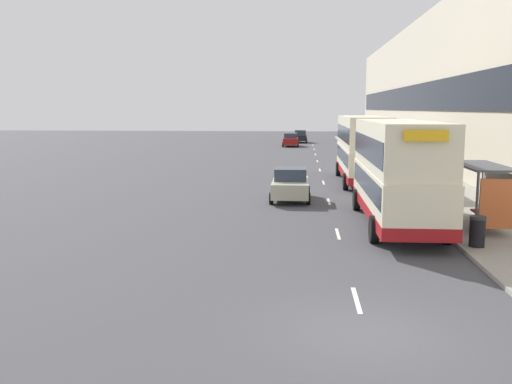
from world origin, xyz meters
TOP-DOWN VIEW (x-y plane):
  - ground_plane at (0.00, 0.00)m, footprint 220.00×220.00m
  - pavement at (6.50, 38.50)m, footprint 5.00×93.00m
  - terrace_facade at (10.49, 38.50)m, footprint 3.10×93.00m
  - lane_mark_0 at (0.00, 2.19)m, footprint 0.12×2.00m
  - lane_mark_1 at (0.00, 9.90)m, footprint 0.12×2.00m
  - lane_mark_2 at (0.00, 17.60)m, footprint 0.12×2.00m
  - lane_mark_3 at (0.00, 25.31)m, footprint 0.12×2.00m
  - lane_mark_4 at (0.00, 33.01)m, footprint 0.12×2.00m
  - lane_mark_5 at (0.00, 40.71)m, footprint 0.12×2.00m
  - lane_mark_6 at (0.00, 48.42)m, footprint 0.12×2.00m
  - lane_mark_7 at (0.00, 56.12)m, footprint 0.12×2.00m
  - lane_mark_8 at (0.00, 63.83)m, footprint 0.12×2.00m
  - bus_shelter at (5.77, 10.69)m, footprint 1.60×4.20m
  - double_decker_bus_near at (2.47, 11.75)m, footprint 2.85×10.39m
  - double_decker_bus_ahead at (2.46, 25.51)m, footprint 2.85×11.07m
  - car_0 at (-2.00, 17.94)m, footprint 2.07×4.10m
  - car_1 at (-2.88, 61.32)m, footprint 2.07×4.52m
  - car_2 at (-1.68, 69.65)m, footprint 1.95×4.17m
  - pedestrian_at_shelter at (6.54, 12.23)m, footprint 0.32×0.32m
  - litter_bin at (4.55, 7.67)m, footprint 0.55×0.55m

SIDE VIEW (x-z plane):
  - ground_plane at x=0.00m, z-range 0.00..0.00m
  - lane_mark_0 at x=0.00m, z-range 0.00..0.01m
  - lane_mark_1 at x=0.00m, z-range 0.00..0.01m
  - lane_mark_2 at x=0.00m, z-range 0.00..0.01m
  - lane_mark_3 at x=0.00m, z-range 0.00..0.01m
  - lane_mark_4 at x=0.00m, z-range 0.00..0.01m
  - lane_mark_5 at x=0.00m, z-range 0.00..0.01m
  - lane_mark_6 at x=0.00m, z-range 0.00..0.01m
  - lane_mark_7 at x=0.00m, z-range 0.00..0.01m
  - lane_mark_8 at x=0.00m, z-range 0.00..0.01m
  - pavement at x=6.50m, z-range 0.00..0.14m
  - litter_bin at x=4.55m, z-range 0.14..1.19m
  - car_1 at x=-2.88m, z-range 0.00..1.68m
  - car_0 at x=-2.00m, z-range -0.01..1.70m
  - car_2 at x=-1.68m, z-range -0.01..1.74m
  - pedestrian_at_shelter at x=6.54m, z-range 0.16..1.79m
  - bus_shelter at x=5.77m, z-range 0.64..3.12m
  - double_decker_bus_near at x=2.47m, z-range 0.13..4.43m
  - double_decker_bus_ahead at x=2.46m, z-range 0.14..4.44m
  - terrace_facade at x=10.49m, z-range 0.00..12.93m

